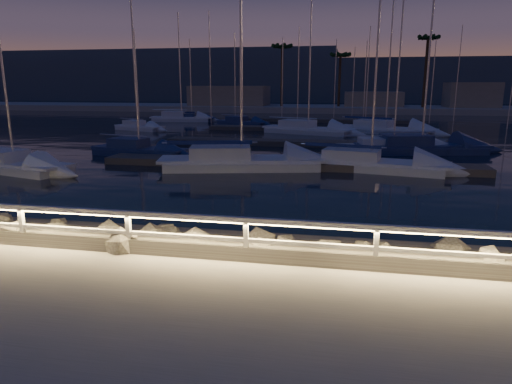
% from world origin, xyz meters
% --- Properties ---
extents(ground, '(400.00, 400.00, 0.00)m').
position_xyz_m(ground, '(0.00, 0.00, 0.00)').
color(ground, '#A7A097').
rests_on(ground, ground).
extents(harbor_water, '(400.00, 440.00, 0.60)m').
position_xyz_m(harbor_water, '(0.00, 31.22, -0.97)').
color(harbor_water, black).
rests_on(harbor_water, ground).
extents(guard_rail, '(44.11, 0.12, 1.06)m').
position_xyz_m(guard_rail, '(-0.07, -0.00, 0.77)').
color(guard_rail, silver).
rests_on(guard_rail, ground).
extents(riprap, '(40.52, 1.94, 1.20)m').
position_xyz_m(riprap, '(-3.54, 1.28, -0.17)').
color(riprap, slate).
rests_on(riprap, ground).
extents(floating_docks, '(22.00, 36.00, 0.40)m').
position_xyz_m(floating_docks, '(0.00, 32.50, -0.40)').
color(floating_docks, '#544D46').
rests_on(floating_docks, ground).
extents(far_shore, '(160.00, 14.00, 5.20)m').
position_xyz_m(far_shore, '(-0.12, 74.05, 0.29)').
color(far_shore, '#A7A097').
rests_on(far_shore, ground).
extents(palm_left, '(3.00, 3.00, 11.20)m').
position_xyz_m(palm_left, '(-8.00, 72.00, 10.14)').
color(palm_left, '#473421').
rests_on(palm_left, ground).
extents(palm_center, '(3.00, 3.00, 9.70)m').
position_xyz_m(palm_center, '(2.00, 73.00, 8.78)').
color(palm_center, '#473421').
rests_on(palm_center, ground).
extents(palm_right, '(3.00, 3.00, 12.20)m').
position_xyz_m(palm_right, '(16.00, 72.00, 11.03)').
color(palm_right, '#473421').
rests_on(palm_right, ground).
extents(distant_hills, '(230.00, 37.50, 18.00)m').
position_xyz_m(distant_hills, '(-22.13, 133.69, 4.74)').
color(distant_hills, '#394758').
rests_on(distant_hills, ground).
extents(sailboat_a, '(7.09, 3.35, 11.72)m').
position_xyz_m(sailboat_a, '(-10.61, 18.71, -0.17)').
color(sailboat_a, navy).
rests_on(sailboat_a, ground).
extents(sailboat_b, '(7.72, 4.04, 12.67)m').
position_xyz_m(sailboat_b, '(-14.99, 12.05, -0.17)').
color(sailboat_b, silver).
rests_on(sailboat_b, ground).
extents(sailboat_c, '(9.68, 4.78, 15.84)m').
position_xyz_m(sailboat_c, '(-2.78, 15.14, -0.13)').
color(sailboat_c, silver).
rests_on(sailboat_c, ground).
extents(sailboat_d, '(8.78, 4.08, 14.34)m').
position_xyz_m(sailboat_d, '(4.50, 16.20, -0.18)').
color(sailboat_d, silver).
rests_on(sailboat_d, ground).
extents(sailboat_e, '(6.17, 3.72, 10.25)m').
position_xyz_m(sailboat_e, '(-18.28, 35.32, -0.21)').
color(sailboat_e, silver).
rests_on(sailboat_e, ground).
extents(sailboat_g, '(9.43, 4.62, 15.43)m').
position_xyz_m(sailboat_g, '(8.36, 23.61, -0.14)').
color(sailboat_g, navy).
rests_on(sailboat_g, ground).
extents(sailboat_h, '(8.05, 3.72, 13.14)m').
position_xyz_m(sailboat_h, '(6.46, 23.41, -0.20)').
color(sailboat_h, silver).
rests_on(sailboat_h, ground).
extents(sailboat_i, '(8.21, 3.30, 13.69)m').
position_xyz_m(sailboat_i, '(-18.08, 47.43, -0.12)').
color(sailboat_i, silver).
rests_on(sailboat_i, ground).
extents(sailboat_k, '(9.44, 5.57, 15.51)m').
position_xyz_m(sailboat_k, '(-0.55, 35.37, -0.13)').
color(sailboat_k, silver).
rests_on(sailboat_k, ground).
extents(sailboat_l, '(9.85, 6.31, 16.25)m').
position_xyz_m(sailboat_l, '(6.94, 37.13, -0.14)').
color(sailboat_l, silver).
rests_on(sailboat_l, ground).
extents(sailboat_m, '(6.20, 2.37, 10.38)m').
position_xyz_m(sailboat_m, '(-16.72, 47.72, -0.20)').
color(sailboat_m, navy).
rests_on(sailboat_m, ground).
extents(sailboat_n, '(6.75, 4.21, 11.19)m').
position_xyz_m(sailboat_n, '(-8.90, 43.37, -0.20)').
color(sailboat_n, navy).
rests_on(sailboat_n, ground).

